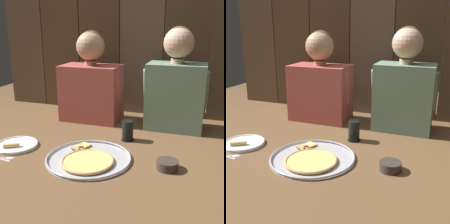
{
  "view_description": "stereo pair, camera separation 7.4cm",
  "coord_description": "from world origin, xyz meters",
  "views": [
    {
      "loc": [
        0.44,
        -1.29,
        0.64
      ],
      "look_at": [
        -0.02,
        0.1,
        0.18
      ],
      "focal_mm": 45.33,
      "sensor_mm": 36.0,
      "label": 1
    },
    {
      "loc": [
        0.51,
        -1.26,
        0.64
      ],
      "look_at": [
        -0.02,
        0.1,
        0.18
      ],
      "focal_mm": 45.33,
      "sensor_mm": 36.0,
      "label": 2
    }
  ],
  "objects": [
    {
      "name": "ground_plane",
      "position": [
        0.0,
        0.0,
        0.0
      ],
      "size": [
        3.2,
        3.2,
        0.0
      ],
      "primitive_type": "plane",
      "color": "brown"
    },
    {
      "name": "diner_left",
      "position": [
        -0.28,
        0.45,
        0.27
      ],
      "size": [
        0.43,
        0.24,
        0.6
      ],
      "color": "#AD4C47",
      "rests_on": "ground"
    },
    {
      "name": "diner_right",
      "position": [
        0.28,
        0.45,
        0.29
      ],
      "size": [
        0.38,
        0.22,
        0.63
      ],
      "color": "slate",
      "rests_on": "ground"
    },
    {
      "name": "dinner_plate",
      "position": [
        -0.49,
        -0.11,
        0.01
      ],
      "size": [
        0.23,
        0.23,
        0.03
      ],
      "color": "white",
      "rests_on": "ground"
    },
    {
      "name": "dipping_bowl",
      "position": [
        0.32,
        -0.11,
        0.02
      ],
      "size": [
        0.1,
        0.1,
        0.04
      ],
      "color": "#3D332D",
      "rests_on": "ground"
    },
    {
      "name": "drinking_glass",
      "position": [
        0.05,
        0.16,
        0.06
      ],
      "size": [
        0.07,
        0.07,
        0.12
      ],
      "color": "black",
      "rests_on": "ground"
    },
    {
      "name": "pizza_tray",
      "position": [
        -0.06,
        -0.15,
        0.01
      ],
      "size": [
        0.42,
        0.42,
        0.03
      ],
      "color": "#B2B2B7",
      "rests_on": "ground"
    },
    {
      "name": "table_spoon",
      "position": [
        -0.46,
        -0.25,
        0.0
      ],
      "size": [
        0.14,
        0.06,
        0.01
      ],
      "color": "silver",
      "rests_on": "ground"
    },
    {
      "name": "wooden_backdrop_wall",
      "position": [
        0.0,
        0.7,
        0.68
      ],
      "size": [
        2.19,
        0.03,
        1.36
      ],
      "color": "#4D3B29",
      "rests_on": "ground"
    }
  ]
}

